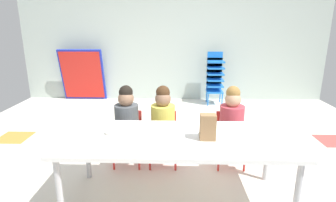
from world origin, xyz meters
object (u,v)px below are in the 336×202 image
(seated_child_middle_seat, at_px, (163,119))
(donut_powdered_loose, at_px, (204,133))
(seated_child_near_camera, at_px, (127,118))
(seated_child_far_right, at_px, (231,119))
(craft_table, at_px, (177,142))
(donut_powdered_on_plate, at_px, (111,132))
(paper_plate_near_edge, at_px, (111,134))
(paper_bag_brown, at_px, (208,127))
(folded_activity_table, at_px, (83,75))
(kid_chair_blue_stack, at_px, (215,75))

(seated_child_middle_seat, distance_m, donut_powdered_loose, 0.71)
(seated_child_near_camera, relative_size, seated_child_far_right, 1.00)
(craft_table, height_order, donut_powdered_on_plate, donut_powdered_on_plate)
(seated_child_near_camera, bearing_deg, donut_powdered_on_plate, -93.48)
(seated_child_far_right, relative_size, paper_plate_near_edge, 5.10)
(seated_child_far_right, relative_size, paper_bag_brown, 4.17)
(seated_child_near_camera, distance_m, folded_activity_table, 3.08)
(donut_powdered_loose, bearing_deg, seated_child_far_right, 58.53)
(seated_child_middle_seat, height_order, seated_child_far_right, same)
(seated_child_near_camera, xyz_separation_m, donut_powdered_loose, (0.78, -0.59, 0.08))
(seated_child_middle_seat, distance_m, kid_chair_blue_stack, 2.72)
(paper_plate_near_edge, xyz_separation_m, donut_powdered_loose, (0.82, 0.00, 0.01))
(donut_powdered_on_plate, bearing_deg, seated_child_near_camera, 86.52)
(seated_child_far_right, height_order, folded_activity_table, folded_activity_table)
(craft_table, height_order, paper_bag_brown, paper_bag_brown)
(seated_child_near_camera, xyz_separation_m, kid_chair_blue_stack, (1.32, 2.56, 0.02))
(seated_child_near_camera, xyz_separation_m, seated_child_far_right, (1.14, 0.00, 0.00))
(seated_child_near_camera, distance_m, seated_child_far_right, 1.14)
(kid_chair_blue_stack, xyz_separation_m, folded_activity_table, (-2.74, 0.18, -0.04))
(seated_child_middle_seat, height_order, paper_bag_brown, seated_child_middle_seat)
(donut_powdered_on_plate, bearing_deg, paper_bag_brown, -5.93)
(seated_child_far_right, height_order, paper_bag_brown, seated_child_far_right)
(seated_child_far_right, distance_m, paper_plate_near_edge, 1.32)
(paper_bag_brown, bearing_deg, seated_child_far_right, 63.30)
(seated_child_middle_seat, xyz_separation_m, kid_chair_blue_stack, (0.92, 2.56, 0.02))
(kid_chair_blue_stack, xyz_separation_m, paper_plate_near_edge, (-1.36, -3.15, 0.04))
(seated_child_near_camera, xyz_separation_m, donut_powdered_on_plate, (-0.04, -0.59, 0.08))
(kid_chair_blue_stack, relative_size, folded_activity_table, 0.96)
(craft_table, relative_size, seated_child_near_camera, 2.17)
(seated_child_far_right, bearing_deg, paper_bag_brown, -116.70)
(seated_child_far_right, height_order, paper_plate_near_edge, seated_child_far_right)
(seated_child_far_right, height_order, donut_powdered_loose, seated_child_far_right)
(craft_table, height_order, donut_powdered_loose, donut_powdered_loose)
(craft_table, relative_size, donut_powdered_on_plate, 18.44)
(seated_child_near_camera, xyz_separation_m, seated_child_middle_seat, (0.40, 0.00, 0.00))
(donut_powdered_on_plate, distance_m, donut_powdered_loose, 0.82)
(seated_child_middle_seat, relative_size, paper_bag_brown, 4.17)
(paper_plate_near_edge, relative_size, donut_powdered_loose, 1.76)
(craft_table, relative_size, paper_plate_near_edge, 11.05)
(kid_chair_blue_stack, height_order, donut_powdered_loose, kid_chair_blue_stack)
(seated_child_middle_seat, height_order, donut_powdered_loose, seated_child_middle_seat)
(kid_chair_blue_stack, height_order, folded_activity_table, folded_activity_table)
(craft_table, relative_size, folded_activity_table, 1.83)
(craft_table, height_order, paper_plate_near_edge, paper_plate_near_edge)
(seated_child_near_camera, height_order, kid_chair_blue_stack, kid_chair_blue_stack)
(kid_chair_blue_stack, bearing_deg, donut_powdered_loose, -99.73)
(folded_activity_table, bearing_deg, donut_powdered_loose, -56.61)
(seated_child_middle_seat, relative_size, paper_plate_near_edge, 5.10)
(folded_activity_table, bearing_deg, seated_child_middle_seat, -56.54)
(seated_child_middle_seat, xyz_separation_m, seated_child_far_right, (0.75, 0.00, 0.00))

